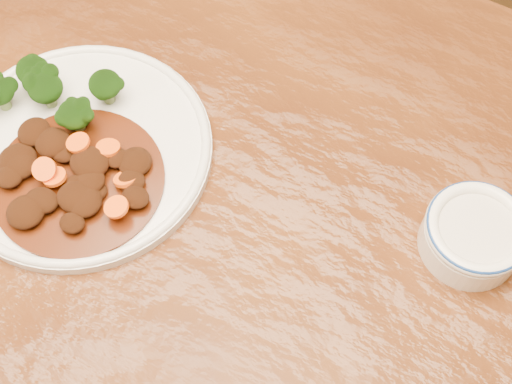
% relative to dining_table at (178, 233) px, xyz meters
% --- Properties ---
extents(ground, '(4.00, 4.00, 0.00)m').
position_rel_dining_table_xyz_m(ground, '(0.00, 0.00, -0.67)').
color(ground, '#452811').
rests_on(ground, ground).
extents(dining_table, '(1.58, 1.04, 0.75)m').
position_rel_dining_table_xyz_m(dining_table, '(0.00, 0.00, 0.00)').
color(dining_table, '#5E2F10').
rests_on(dining_table, ground).
extents(dinner_plate, '(0.30, 0.30, 0.02)m').
position_rel_dining_table_xyz_m(dinner_plate, '(-0.12, 0.01, 0.09)').
color(dinner_plate, silver).
rests_on(dinner_plate, dining_table).
extents(broccoli_florets, '(0.14, 0.09, 0.05)m').
position_rel_dining_table_xyz_m(broccoli_florets, '(-0.17, 0.05, 0.12)').
color(broccoli_florets, olive).
rests_on(broccoli_florets, dinner_plate).
extents(mince_stew, '(0.19, 0.19, 0.03)m').
position_rel_dining_table_xyz_m(mince_stew, '(-0.11, -0.03, 0.10)').
color(mince_stew, '#441C07').
rests_on(mince_stew, dinner_plate).
extents(dip_bowl, '(0.11, 0.11, 0.05)m').
position_rel_dining_table_xyz_m(dip_bowl, '(0.31, 0.08, 0.11)').
color(dip_bowl, white).
rests_on(dip_bowl, dining_table).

